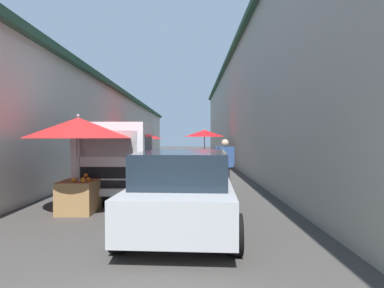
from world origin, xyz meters
The scene contains 10 objects.
ground centered at (13.50, 0.00, 0.00)m, with size 90.00×90.00×0.00m, color #3D3A38.
building_left_whitewash centered at (15.75, 6.80, 2.25)m, with size 49.80×7.50×4.48m.
building_right_concrete centered at (15.75, -6.80, 3.40)m, with size 49.80×7.50×6.78m.
fruit_stall_mid_lane centered at (17.74, -1.62, 1.70)m, with size 2.40×2.40×2.22m.
fruit_stall_near_right centered at (5.93, 1.66, 1.66)m, with size 2.36×2.36×2.23m.
fruit_stall_far_left centered at (16.26, 2.16, 1.74)m, with size 2.86×2.86×2.17m.
hatchback_car centered at (4.67, -0.75, 0.74)m, with size 4.01×2.12×1.45m.
delivery_truck centered at (7.81, 1.11, 1.04)m, with size 4.96×2.07×2.08m.
vendor_by_crates centered at (8.23, -1.88, 0.96)m, with size 0.38×0.61×1.65m.
vendor_in_shade centered at (17.53, 2.62, 0.94)m, with size 0.64×0.25×1.62m.
Camera 1 is at (-1.30, -0.90, 1.71)m, focal length 30.04 mm.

